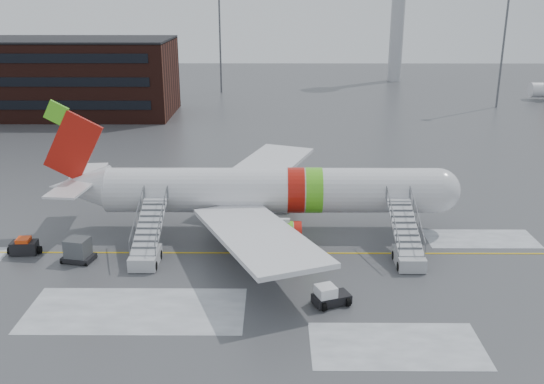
{
  "coord_description": "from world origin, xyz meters",
  "views": [
    {
      "loc": [
        2.97,
        -44.5,
        19.53
      ],
      "look_at": [
        2.69,
        2.18,
        4.0
      ],
      "focal_mm": 40.0,
      "sensor_mm": 36.0,
      "label": 1
    }
  ],
  "objects_px": {
    "airliner": "(261,191)",
    "airstair_fwd": "(407,248)",
    "pushback_tug": "(329,296)",
    "baggage_tractor": "(24,247)",
    "airstair_aft": "(147,247)",
    "uld_container": "(78,251)"
  },
  "relations": [
    {
      "from": "airstair_aft",
      "to": "pushback_tug",
      "type": "height_order",
      "value": "airstair_aft"
    },
    {
      "from": "airstair_fwd",
      "to": "airstair_aft",
      "type": "height_order",
      "value": "same"
    },
    {
      "from": "airliner",
      "to": "airstair_fwd",
      "type": "xyz_separation_m",
      "value": [
        11.21,
        -6.54,
        -2.35
      ]
    },
    {
      "from": "airstair_fwd",
      "to": "baggage_tractor",
      "type": "distance_m",
      "value": 29.59
    },
    {
      "from": "airliner",
      "to": "airstair_fwd",
      "type": "height_order",
      "value": "airliner"
    },
    {
      "from": "airstair_aft",
      "to": "airliner",
      "type": "bearing_deg",
      "value": 37.52
    },
    {
      "from": "airliner",
      "to": "airstair_fwd",
      "type": "relative_size",
      "value": 4.55
    },
    {
      "from": "airstair_aft",
      "to": "pushback_tug",
      "type": "xyz_separation_m",
      "value": [
        13.28,
        -6.79,
        -0.46
      ]
    },
    {
      "from": "airliner",
      "to": "baggage_tractor",
      "type": "bearing_deg",
      "value": -163.63
    },
    {
      "from": "airstair_fwd",
      "to": "baggage_tractor",
      "type": "relative_size",
      "value": 2.98
    },
    {
      "from": "pushback_tug",
      "to": "baggage_tractor",
      "type": "bearing_deg",
      "value": 161.07
    },
    {
      "from": "airstair_aft",
      "to": "uld_container",
      "type": "distance_m",
      "value": 5.22
    },
    {
      "from": "airstair_aft",
      "to": "baggage_tractor",
      "type": "relative_size",
      "value": 2.98
    },
    {
      "from": "pushback_tug",
      "to": "airliner",
      "type": "bearing_deg",
      "value": 109.69
    },
    {
      "from": "airstair_fwd",
      "to": "uld_container",
      "type": "xyz_separation_m",
      "value": [
        -24.94,
        -0.16,
        -0.21
      ]
    },
    {
      "from": "pushback_tug",
      "to": "baggage_tractor",
      "type": "relative_size",
      "value": 1.05
    },
    {
      "from": "airstair_fwd",
      "to": "uld_container",
      "type": "distance_m",
      "value": 24.94
    },
    {
      "from": "airliner",
      "to": "pushback_tug",
      "type": "height_order",
      "value": "airliner"
    },
    {
      "from": "airstair_aft",
      "to": "baggage_tractor",
      "type": "distance_m",
      "value": 9.92
    },
    {
      "from": "airstair_aft",
      "to": "baggage_tractor",
      "type": "bearing_deg",
      "value": 173.38
    },
    {
      "from": "airstair_aft",
      "to": "baggage_tractor",
      "type": "xyz_separation_m",
      "value": [
        -9.84,
        1.14,
        -0.5
      ]
    },
    {
      "from": "pushback_tug",
      "to": "airstair_aft",
      "type": "bearing_deg",
      "value": 152.92
    }
  ]
}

